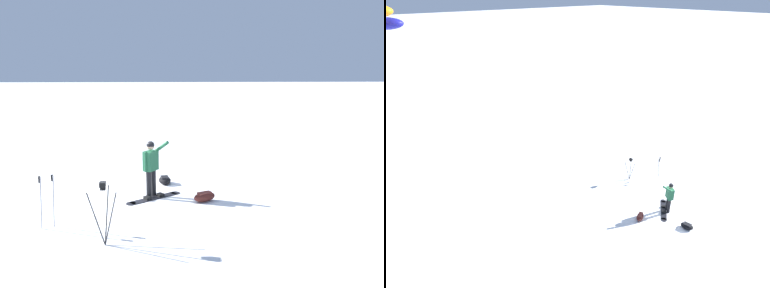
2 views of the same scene
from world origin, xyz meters
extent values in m
plane|color=white|center=(0.00, 0.00, 0.00)|extent=(300.00, 300.00, 0.00)
cylinder|color=black|center=(0.61, 0.18, 0.39)|extent=(0.14, 0.14, 0.77)
cylinder|color=black|center=(0.48, 0.00, 0.39)|extent=(0.14, 0.14, 0.77)
cube|color=#1E5938|center=(0.55, 0.09, 1.04)|extent=(0.45, 0.48, 0.55)
sphere|color=tan|center=(0.55, 0.09, 1.45)|extent=(0.21, 0.21, 0.21)
sphere|color=black|center=(0.55, 0.09, 1.48)|extent=(0.22, 0.22, 0.22)
cylinder|color=#1E5938|center=(0.84, 0.10, 1.42)|extent=(0.46, 0.37, 0.39)
cylinder|color=#1E5938|center=(0.41, -0.06, 1.04)|extent=(0.09, 0.09, 0.55)
cube|color=black|center=(0.62, -0.06, 0.01)|extent=(1.36, 1.06, 0.02)
cylinder|color=black|center=(1.22, 0.36, 0.01)|extent=(0.27, 0.27, 0.02)
cylinder|color=black|center=(0.02, -0.48, 0.01)|extent=(0.27, 0.27, 0.02)
cube|color=black|center=(0.80, 0.06, 0.06)|extent=(0.23, 0.24, 0.08)
cube|color=black|center=(0.44, -0.19, 0.06)|extent=(0.23, 0.24, 0.08)
ellipsoid|color=black|center=(0.94, 1.36, 0.12)|extent=(0.44, 0.60, 0.23)
cube|color=black|center=(0.94, 1.36, 0.20)|extent=(0.27, 0.36, 0.08)
cylinder|color=#262628|center=(-0.29, -2.81, 0.58)|extent=(0.09, 0.36, 1.17)
cylinder|color=#262628|center=(-0.47, -3.07, 0.58)|extent=(0.32, 0.21, 1.17)
cylinder|color=#262628|center=(-0.19, -3.07, 0.58)|extent=(0.31, 0.23, 1.17)
cube|color=black|center=(-0.32, -2.98, 1.19)|extent=(0.10, 0.10, 0.06)
cube|color=black|center=(-0.32, -2.98, 1.27)|extent=(0.12, 0.16, 0.10)
ellipsoid|color=#4C1E19|center=(1.99, -0.45, 0.13)|extent=(0.69, 0.52, 0.27)
cube|color=brown|center=(1.99, -0.45, 0.23)|extent=(0.42, 0.31, 0.08)
cylinder|color=gray|center=(-1.81, -2.08, 0.61)|extent=(0.11, 0.15, 1.22)
cylinder|color=black|center=(-1.81, -2.08, 1.16)|extent=(0.05, 0.05, 0.14)
cylinder|color=gray|center=(-1.57, -1.96, 0.61)|extent=(0.11, 0.15, 1.22)
cylinder|color=black|center=(-1.57, -1.96, 1.16)|extent=(0.05, 0.05, 0.14)
camera|label=1|loc=(0.82, -10.47, 3.42)|focal=36.37mm
camera|label=2|loc=(11.90, 6.09, 9.68)|focal=29.15mm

